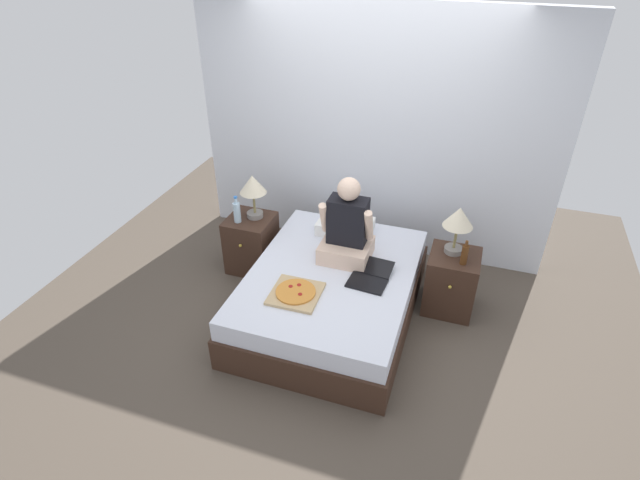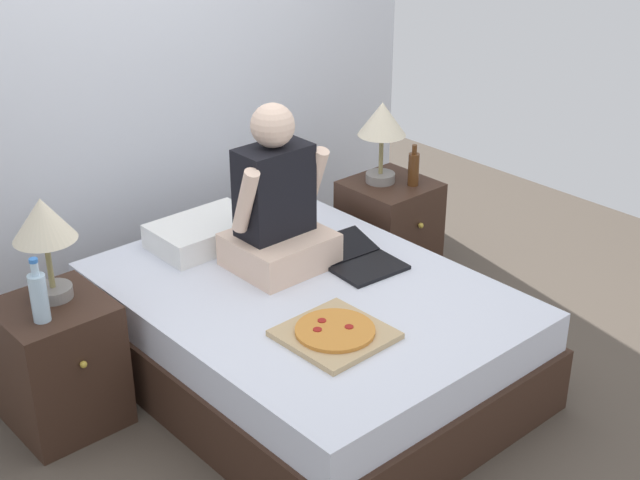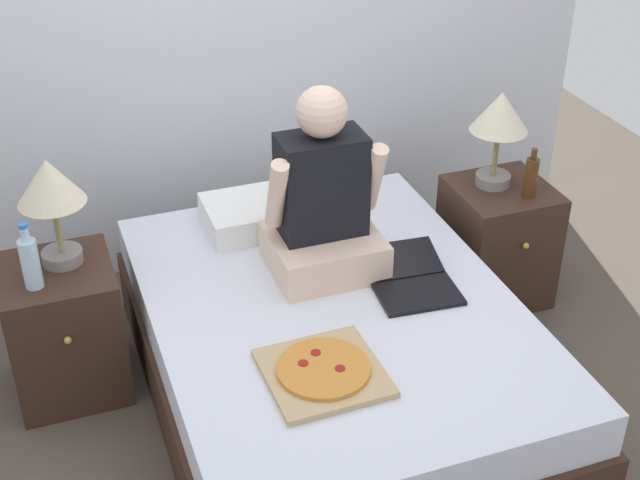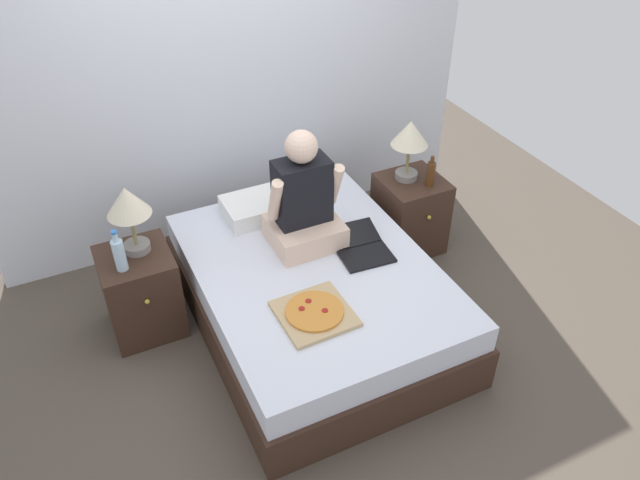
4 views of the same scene
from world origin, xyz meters
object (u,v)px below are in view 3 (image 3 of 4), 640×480
bed (333,353)px  water_bottle (30,262)px  beer_bottle (531,176)px  nightstand_left (65,329)px  pizza_box (323,372)px  lamp_on_left_nightstand (50,189)px  lamp_on_right_nightstand (500,119)px  person_seated (323,205)px  laptop (412,282)px  nightstand_right (497,242)px

bed → water_bottle: 1.22m
water_bottle → beer_bottle: water_bottle is taller
nightstand_left → beer_bottle: 2.10m
bed → beer_bottle: bearing=18.2°
bed → pizza_box: size_ratio=4.65×
lamp_on_left_nightstand → lamp_on_right_nightstand: 1.93m
nightstand_left → lamp_on_right_nightstand: size_ratio=1.29×
water_bottle → nightstand_left: bearing=48.3°
water_bottle → beer_bottle: size_ratio=1.20×
bed → lamp_on_right_nightstand: 1.28m
nightstand_left → lamp_on_left_nightstand: (0.04, 0.05, 0.62)m
person_seated → pizza_box: 0.75m
laptop → lamp_on_left_nightstand: bearing=158.8°
water_bottle → pizza_box: (0.89, -0.75, -0.19)m
lamp_on_left_nightstand → lamp_on_right_nightstand: bearing=0.0°
lamp_on_right_nightstand → beer_bottle: lamp_on_right_nightstand is taller
person_seated → pizza_box: (-0.24, -0.66, -0.27)m
bed → lamp_on_left_nightstand: (-0.96, 0.50, 0.67)m
beer_bottle → nightstand_right: bearing=125.0°
person_seated → pizza_box: bearing=-109.8°
laptop → lamp_on_right_nightstand: bearing=38.5°
lamp_on_left_nightstand → nightstand_right: 2.05m
water_bottle → lamp_on_left_nightstand: bearing=49.4°
nightstand_left → person_seated: (1.05, -0.19, 0.48)m
nightstand_right → bed: bearing=-155.7°
lamp_on_left_nightstand → beer_bottle: bearing=-4.2°
lamp_on_left_nightstand → nightstand_right: lamp_on_left_nightstand is taller
water_bottle → nightstand_right: size_ratio=0.48×
nightstand_left → water_bottle: (-0.08, -0.09, 0.40)m
beer_bottle → person_seated: bearing=-175.2°
nightstand_right → laptop: 0.83m
water_bottle → bed: bearing=-18.5°
laptop → bed: bearing=179.7°
lamp_on_left_nightstand → laptop: size_ratio=1.03×
nightstand_right → laptop: bearing=-145.6°
lamp_on_left_nightstand → water_bottle: lamp_on_left_nightstand is taller
lamp_on_right_nightstand → water_bottle: bearing=-176.1°
nightstand_right → pizza_box: bearing=-144.5°
nightstand_right → laptop: size_ratio=1.33×
nightstand_left → lamp_on_right_nightstand: 2.06m
lamp_on_left_nightstand → laptop: 1.45m
bed → lamp_on_right_nightstand: size_ratio=4.23×
nightstand_left → beer_bottle: beer_bottle is taller
water_bottle → nightstand_right: water_bottle is taller
lamp_on_left_nightstand → pizza_box: bearing=-49.2°
bed → laptop: bearing=-0.3°
nightstand_right → beer_bottle: beer_bottle is taller
bed → laptop: size_ratio=4.35×
water_bottle → person_seated: 1.14m
person_seated → lamp_on_left_nightstand: bearing=166.9°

